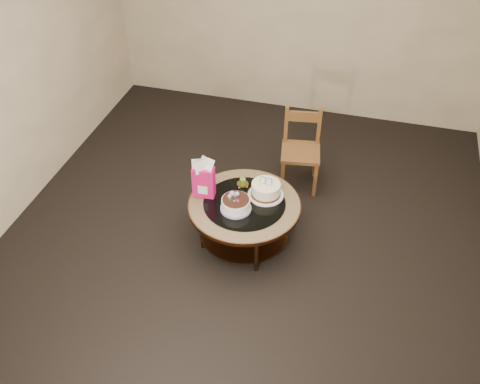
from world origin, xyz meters
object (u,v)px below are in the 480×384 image
(coffee_table, at_px, (244,209))
(dining_chair, at_px, (301,150))
(gift_bag, at_px, (204,178))
(cream_cake, at_px, (266,190))
(decorated_cake, at_px, (236,205))

(coffee_table, bearing_deg, dining_chair, 71.28)
(gift_bag, bearing_deg, dining_chair, 48.99)
(gift_bag, bearing_deg, cream_cake, 9.60)
(decorated_cake, bearing_deg, cream_cake, 50.00)
(decorated_cake, relative_size, gift_bag, 0.71)
(coffee_table, bearing_deg, gift_bag, 178.00)
(decorated_cake, xyz_separation_m, dining_chair, (0.39, 1.09, -0.08))
(coffee_table, height_order, gift_bag, gift_bag)
(coffee_table, relative_size, decorated_cake, 3.71)
(decorated_cake, bearing_deg, coffee_table, 62.87)
(dining_chair, bearing_deg, gift_bag, -135.24)
(decorated_cake, height_order, gift_bag, gift_bag)
(coffee_table, relative_size, cream_cake, 3.12)
(gift_bag, xyz_separation_m, dining_chair, (0.71, 0.97, -0.22))
(cream_cake, bearing_deg, coffee_table, -127.97)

